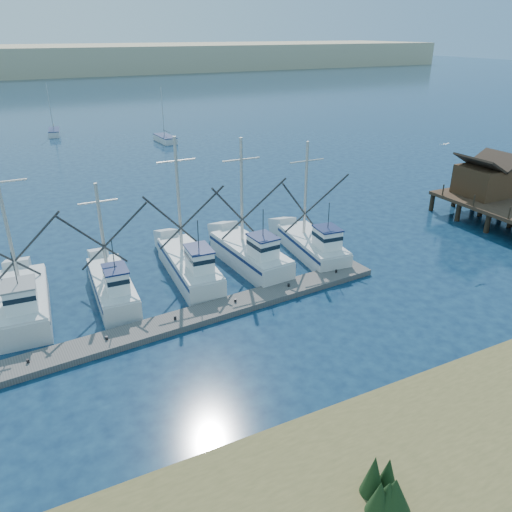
# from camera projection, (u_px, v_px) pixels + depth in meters

# --- Properties ---
(ground) EXTENTS (500.00, 500.00, 0.00)m
(ground) POSITION_uv_depth(u_px,v_px,m) (378.00, 338.00, 27.96)
(ground) COLOR #0C1D36
(ground) RESTS_ON ground
(floating_dock) EXTENTS (28.83, 4.16, 0.38)m
(floating_dock) POSITION_uv_depth(u_px,v_px,m) (175.00, 322.00, 29.11)
(floating_dock) COLOR #595450
(floating_dock) RESTS_ON ground
(dune_ridge) EXTENTS (360.00, 60.00, 10.00)m
(dune_ridge) POSITION_uv_depth(u_px,v_px,m) (36.00, 60.00, 196.90)
(dune_ridge) COLOR tan
(dune_ridge) RESTS_ON ground
(trawler_fleet) EXTENTS (28.35, 8.58, 9.58)m
(trawler_fleet) POSITION_uv_depth(u_px,v_px,m) (155.00, 276.00, 32.84)
(trawler_fleet) COLOR silver
(trawler_fleet) RESTS_ON ground
(sailboat_near) EXTENTS (2.33, 5.32, 8.10)m
(sailboat_near) POSITION_uv_depth(u_px,v_px,m) (165.00, 139.00, 76.47)
(sailboat_near) COLOR silver
(sailboat_near) RESTS_ON ground
(sailboat_far) EXTENTS (2.20, 5.29, 8.10)m
(sailboat_far) POSITION_uv_depth(u_px,v_px,m) (54.00, 132.00, 81.34)
(sailboat_far) COLOR silver
(sailboat_far) RESTS_ON ground
(flying_gull) EXTENTS (0.94, 0.17, 0.17)m
(flying_gull) POSITION_uv_depth(u_px,v_px,m) (444.00, 144.00, 37.66)
(flying_gull) COLOR white
(flying_gull) RESTS_ON ground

